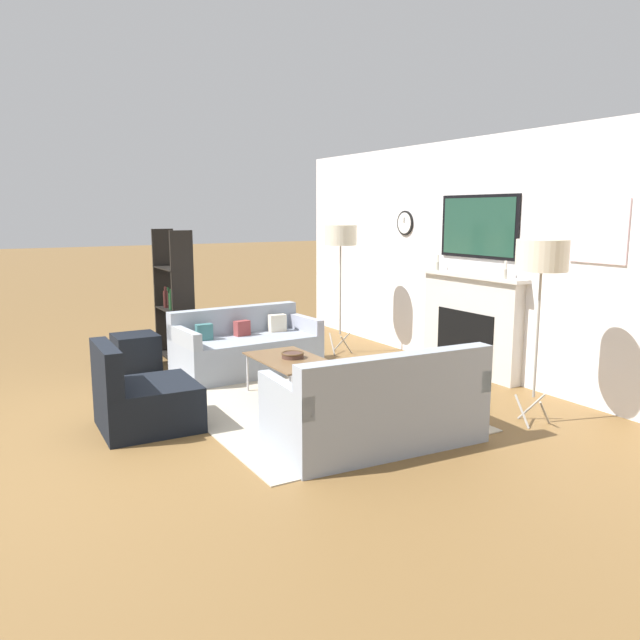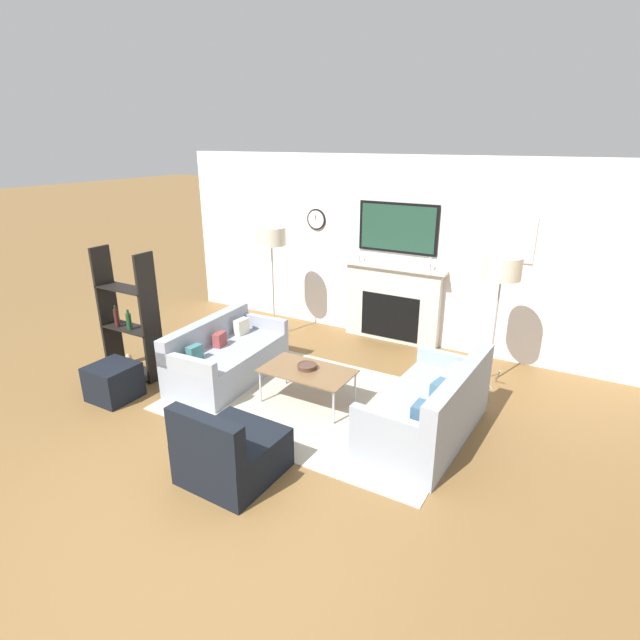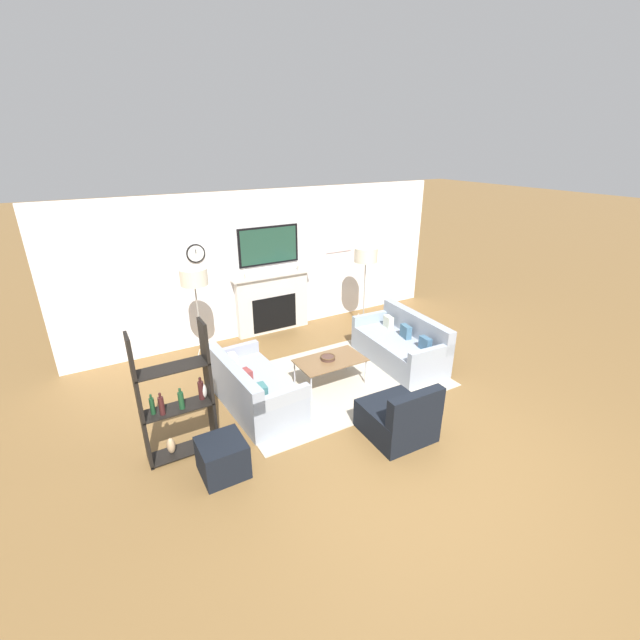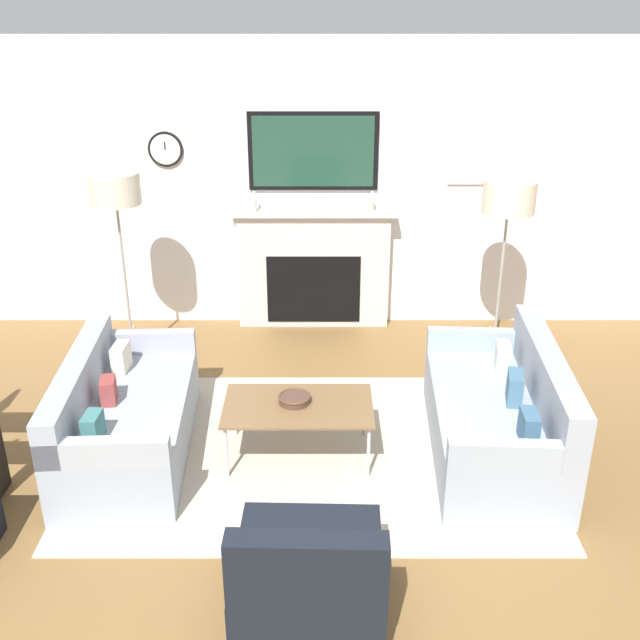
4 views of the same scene
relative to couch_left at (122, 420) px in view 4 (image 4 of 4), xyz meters
name	(u,v)px [view 4 (image 4 of 4)]	position (x,y,z in m)	size (l,w,h in m)	color
fireplace_wall	(312,200)	(1.34, 2.35, 0.96)	(7.47, 0.28, 2.70)	white
area_rug	(310,451)	(1.33, 0.00, -0.27)	(3.28, 2.21, 0.01)	#B4AA96
couch_left	(122,420)	(0.00, 0.00, 0.00)	(0.89, 1.67, 0.74)	#9099A6
couch_right	(498,418)	(2.67, 0.00, 0.01)	(0.93, 1.74, 0.81)	#9099A6
armchair	(307,580)	(1.34, -1.54, -0.02)	(0.79, 0.83, 0.77)	black
coffee_table	(296,408)	(1.24, -0.05, 0.12)	(1.04, 0.60, 0.42)	brown
decorative_bowl	(293,398)	(1.22, -0.01, 0.18)	(0.23, 0.23, 0.06)	#4B3129
floor_lamp_left	(113,191)	(-0.29, 1.49, 1.27)	(0.42, 0.42, 1.70)	#9E998E
floor_lamp_right	(507,198)	(2.96, 1.49, 1.21)	(0.44, 0.44, 1.64)	#9E998E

